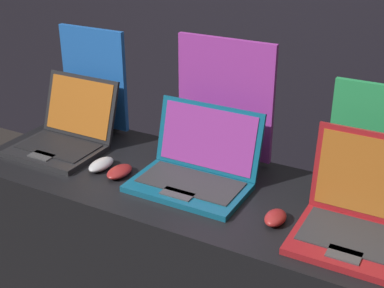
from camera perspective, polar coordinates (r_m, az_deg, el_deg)
laptop_front at (r=2.12m, az=-13.35°, el=1.15°), size 0.33×0.33×0.25m
mouse_front at (r=1.95m, az=-9.66°, el=-2.17°), size 0.07×0.12×0.03m
promo_stand_front at (r=2.21m, az=-10.34°, el=6.43°), size 0.30×0.07×0.43m
laptop_middle at (r=1.81m, az=0.44°, el=-2.52°), size 0.39×0.30×0.25m
mouse_middle at (r=1.89m, az=-7.74°, el=-2.93°), size 0.07×0.11×0.03m
promo_stand_middle at (r=1.92m, az=3.52°, el=4.31°), size 0.37×0.07×0.45m
laptop_back at (r=1.61m, az=17.30°, el=-7.32°), size 0.32×0.30×0.29m
mouse_back at (r=1.64m, az=8.89°, el=-7.78°), size 0.06×0.10×0.03m
promo_stand_back at (r=1.73m, az=19.29°, el=-0.63°), size 0.31×0.07×0.40m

